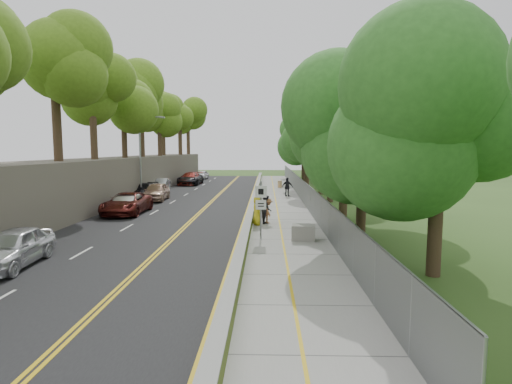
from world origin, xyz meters
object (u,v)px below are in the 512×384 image
Objects in this scene: car_2 at (127,203)px; streetlight at (143,151)px; concrete_block at (303,232)px; car_0 at (12,248)px; person_far at (287,187)px; car_1 at (127,204)px; signpost at (261,204)px; painter_0 at (257,211)px; construction_barrel at (280,184)px.

streetlight is at bearing 98.86° from car_2.
streetlight is at bearing 128.77° from concrete_block.
car_0 is 27.65m from person_far.
car_1 is (-12.29, 8.30, 0.29)m from concrete_block.
car_0 reaches higher than car_1.
car_0 is at bearing -90.55° from car_2.
person_far is (0.17, 19.60, 0.56)m from concrete_block.
signpost is 13.01m from car_2.
streetlight reaches higher than painter_0.
construction_barrel is at bearing 59.33° from car_2.
person_far reaches higher than concrete_block.
car_1 is 10.61m from painter_0.
concrete_block is (0.29, -28.98, -0.03)m from construction_barrel.
person_far reaches higher than car_1.
streetlight is 2.58× the size of signpost.
concrete_block is 0.63× the size of person_far.
car_0 is (-12.00, -34.06, 0.34)m from construction_barrel.
car_2 is at bearing 85.53° from car_0.
streetlight is 9.73m from car_2.
streetlight is 17.56m from painter_0.
car_2 is (-10.05, 8.19, -1.14)m from signpost.
car_2 reaches higher than car_1.
car_0 is (-10.05, -5.20, -1.14)m from signpost.
concrete_block is at bearing -89.42° from construction_barrel.
car_0 is 1.08× the size of car_1.
car_1 reaches higher than concrete_block.
painter_0 reaches higher than car_2.
car_0 is 0.82× the size of car_2.
signpost is 4.15m from painter_0.
car_2 is at bearing 44.23° from painter_0.
concrete_block is 14.84m from car_1.
streetlight is at bearing 89.30° from car_0.
painter_0 is at bearing 38.90° from car_0.
streetlight is 18.41m from construction_barrel.
car_2 is 10.61m from painter_0.
car_1 is (1.46, -8.83, -3.89)m from streetlight.
signpost is 3.56× the size of construction_barrel.
streetlight is 20.72m from signpost.
signpost is 1.70× the size of painter_0.
concrete_block is 0.21× the size of car_2.
construction_barrel is 0.19× the size of car_0.
car_0 is at bearing -86.23° from streetlight.
car_2 is (0.00, 13.38, -0.00)m from car_0.
painter_0 is (-2.25, -24.85, 0.48)m from construction_barrel.
person_far is at bearing 82.95° from signpost.
signpost reaches higher than car_0.
car_0 reaches higher than construction_barrel.
car_0 is at bearing -152.66° from signpost.
signpost is 2.71m from concrete_block.
streetlight reaches higher than signpost.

